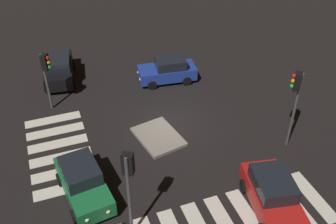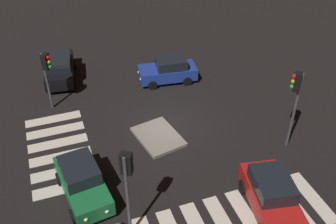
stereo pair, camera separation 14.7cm
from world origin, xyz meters
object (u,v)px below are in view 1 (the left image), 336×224
object	(u,v)px
traffic_island	(158,137)
traffic_light_south	(46,69)
car_red	(273,196)
traffic_light_north	(296,92)
car_black	(59,68)
car_green	(83,182)
traffic_light_east	(129,176)
car_blue	(168,70)

from	to	relation	value
traffic_island	traffic_light_south	size ratio (longest dim) A/B	0.85
car_red	traffic_light_north	xyz separation A→B (m)	(-3.62, 3.13, 2.52)
car_black	traffic_light_south	world-z (taller)	traffic_light_south
car_red	traffic_light_south	size ratio (longest dim) A/B	1.17
car_black	car_red	bearing A→B (deg)	-144.67
traffic_island	car_black	bearing A→B (deg)	-152.06
traffic_island	car_green	world-z (taller)	car_green
traffic_island	traffic_light_east	world-z (taller)	traffic_light_east
car_green	car_red	bearing A→B (deg)	56.77
car_blue	traffic_light_east	bearing A→B (deg)	70.32
traffic_light_south	traffic_light_east	size ratio (longest dim) A/B	0.84
car_black	traffic_light_east	size ratio (longest dim) A/B	0.98
traffic_light_east	traffic_light_north	xyz separation A→B (m)	(-2.64, 9.31, 0.04)
traffic_light_east	traffic_light_north	size ratio (longest dim) A/B	0.99
traffic_light_south	car_green	bearing A→B (deg)	-52.40
traffic_island	car_black	distance (m)	9.21
traffic_island	car_red	size ratio (longest dim) A/B	0.73
traffic_island	car_red	xyz separation A→B (m)	(6.44, 3.17, 0.80)
car_red	traffic_light_north	world-z (taller)	traffic_light_north
car_green	traffic_light_south	bearing A→B (deg)	176.30
car_blue	traffic_light_east	distance (m)	12.53
car_black	traffic_light_north	xyz separation A→B (m)	(10.91, 10.59, 2.51)
car_green	traffic_light_north	distance (m)	11.19
traffic_light_east	car_black	bearing A→B (deg)	37.11
traffic_light_south	traffic_light_north	xyz separation A→B (m)	(7.65, 11.40, 0.58)
car_red	car_black	distance (m)	16.34
car_blue	traffic_light_east	size ratio (longest dim) A/B	0.90
traffic_light_south	traffic_light_east	bearing A→B (deg)	-44.75
car_black	traffic_light_north	bearing A→B (deg)	-127.70
traffic_light_east	traffic_light_north	distance (m)	9.68
car_red	traffic_island	bearing A→B (deg)	-142.74
car_red	car_black	bearing A→B (deg)	-141.76
traffic_light_south	car_black	bearing A→B (deg)	109.81
car_blue	traffic_island	bearing A→B (deg)	72.35
car_blue	car_green	bearing A→B (deg)	56.12
car_green	car_black	xyz separation A→B (m)	(-10.80, 0.30, 0.03)
car_red	traffic_light_east	size ratio (longest dim) A/B	0.98
traffic_island	car_green	distance (m)	5.39
traffic_island	traffic_light_east	distance (m)	7.04
car_blue	traffic_light_east	xyz separation A→B (m)	(10.94, -5.56, 2.55)
car_green	car_red	size ratio (longest dim) A/B	0.96
traffic_island	traffic_light_east	xyz separation A→B (m)	(5.46, -3.01, 3.28)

